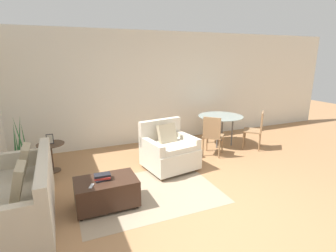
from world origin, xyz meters
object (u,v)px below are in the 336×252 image
Objects in this scene: ottoman at (107,192)px; dining_chair_near_right at (257,128)px; book_stack at (102,177)px; potted_plant at (23,164)px; dining_table at (220,119)px; picture_frame at (50,139)px; armchair at (169,151)px; dining_chair_near_left at (213,133)px; couch at (22,198)px; side_table at (51,152)px; tv_remote_primary at (91,186)px.

dining_chair_near_right is (3.75, 1.13, 0.29)m from ottoman.
book_stack reaches higher than ottoman.
potted_plant reaches higher than dining_table.
ottoman is 0.24m from book_stack.
ottoman is at bearing -65.94° from picture_frame.
armchair is 1.17× the size of ottoman.
dining_chair_near_left is 1.23m from dining_chair_near_right.
couch is 1.83× the size of armchair.
picture_frame is at bearing 90.00° from side_table.
tv_remote_primary is 1.99m from potted_plant.
tv_remote_primary is at bearing -155.38° from dining_chair_near_left.
dining_chair_near_right is at bearing -5.18° from potted_plant.
couch reaches higher than dining_table.
couch is at bearing 162.11° from tv_remote_primary.
dining_chair_near_right is at bearing 17.57° from tv_remote_primary.
potted_plant is at bearing -173.20° from picture_frame.
dining_chair_near_left is (3.26, -0.51, -0.13)m from picture_frame.
book_stack is 3.62m from dining_table.
side_table reaches higher than book_stack.
potted_plant is (-2.60, 0.69, -0.12)m from armchair.
ottoman is 3.93m from dining_chair_near_right.
picture_frame reaches higher than dining_table.
tv_remote_primary is at bearing -73.77° from picture_frame.
potted_plant reaches higher than dining_chair_near_right.
couch is 1.57m from picture_frame.
couch is 1.61× the size of potted_plant.
dining_chair_near_left reaches higher than side_table.
dining_table reaches higher than tv_remote_primary.
tv_remote_primary is 0.25× the size of side_table.
armchair reaches higher than ottoman.
potted_plant is (-1.23, 1.58, 0.02)m from ottoman.
picture_frame is at bearing 6.80° from potted_plant.
side_table is (-0.73, 1.64, 0.16)m from ottoman.
dining_table is at bearing 29.13° from tv_remote_primary.
book_stack is 2.80m from dining_chair_near_left.
ottoman is at bearing -151.00° from dining_table.
couch is 2.11× the size of dining_chair_near_right.
dining_table is (4.24, 1.58, 0.35)m from couch.
armchair is at bearing -168.12° from dining_chair_near_left.
side_table is at bearing 114.06° from ottoman.
book_stack is 3.95m from dining_chair_near_right.
couch is 4.54m from dining_table.
couch is 13.51× the size of tv_remote_primary.
potted_plant is 1.30× the size of dining_chair_near_right.
dining_chair_near_right is (4.48, -0.51, 0.12)m from side_table.
book_stack is at bearing -163.61° from dining_chair_near_right.
potted_plant reaches higher than dining_chair_near_left.
picture_frame is 3.30m from dining_chair_near_left.
dining_chair_near_left is at bearing 180.00° from dining_chair_near_right.
ottoman is at bearing -147.26° from armchair.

